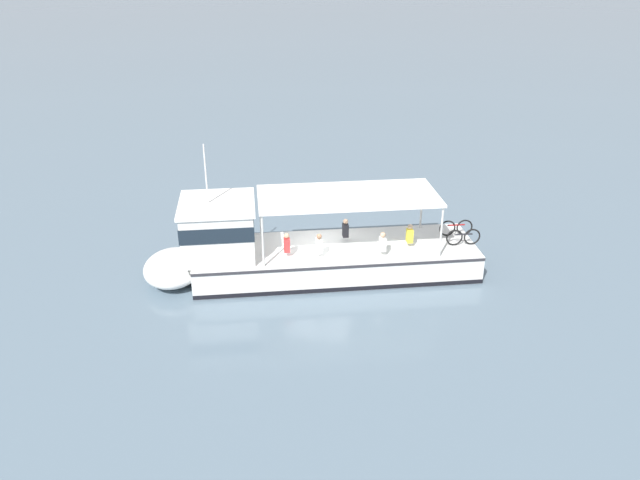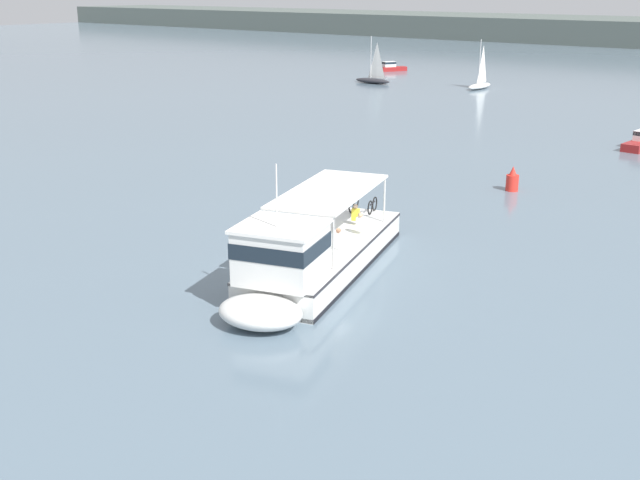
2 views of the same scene
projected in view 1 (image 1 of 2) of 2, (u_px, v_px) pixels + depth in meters
ground_plane at (321, 269)px, 24.84m from camera, size 400.00×400.00×0.00m
ferry_main at (294, 250)px, 24.03m from camera, size 6.91×13.03×5.32m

